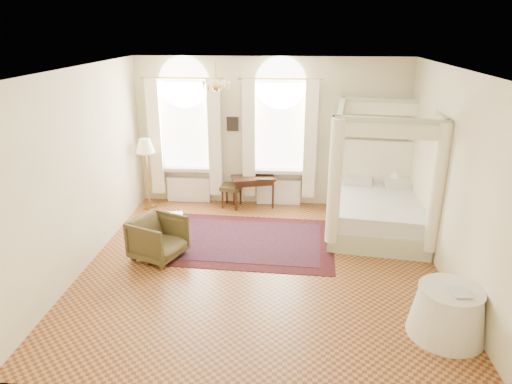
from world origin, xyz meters
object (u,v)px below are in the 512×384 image
Objects in this scene: nightstand at (391,198)px; floor_lamp at (145,150)px; stool at (231,189)px; writing_desk at (253,181)px; canopy_bed at (379,205)px; coffee_table at (166,218)px; side_table at (448,312)px; armchair at (158,238)px.

nightstand is 0.38× the size of floor_lamp.
writing_desk is at bearing 2.17° from stool.
writing_desk is (-3.07, -0.00, 0.30)m from nightstand.
canopy_bed reaches higher than floor_lamp.
side_table reaches higher than coffee_table.
floor_lamp is (-0.78, 1.44, 0.98)m from coffee_table.
writing_desk is 2.47m from floor_lamp.
writing_desk is 0.53m from stool.
armchair is 1.14× the size of coffee_table.
side_table reaches higher than stool.
canopy_bed is 3.29m from stool.
coffee_table is (-1.06, -1.70, -0.03)m from stool.
coffee_table is at bearing -172.31° from canopy_bed.
floor_lamp is at bearing 169.81° from canopy_bed.
writing_desk is at bearing -7.36° from armchair.
armchair is at bearing -119.95° from writing_desk.
nightstand is 0.84× the size of coffee_table.
nightstand is at bearing 20.41° from coffee_table.
side_table reaches higher than nightstand.
nightstand is at bearing -38.05° from armchair.
nightstand is 0.58× the size of writing_desk.
canopy_bed is 4.18× the size of nightstand.
nightstand is at bearing 0.00° from writing_desk.
canopy_bed reaches higher than nightstand.
floor_lamp is at bearing -177.05° from nightstand.
side_table is at bearing -30.36° from coffee_table.
nightstand is 0.60× the size of side_table.
stool is at bearing 159.63° from canopy_bed.
canopy_bed is 1.59× the size of floor_lamp.
nightstand reaches higher than coffee_table.
armchair is (-4.54, -2.55, 0.07)m from nightstand.
armchair is at bearing -161.05° from canopy_bed.
floor_lamp reaches higher than writing_desk.
armchair is at bearing -84.34° from coffee_table.
writing_desk reaches higher than stool.
canopy_bed is at bearing 7.69° from coffee_table.
writing_desk is at bearing 6.82° from floor_lamp.
stool is at bearing 8.06° from floor_lamp.
canopy_bed is at bearing -20.37° from stool.
side_table is at bearing -51.53° from stool.
armchair is 0.51× the size of floor_lamp.
stool reaches higher than coffee_table.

